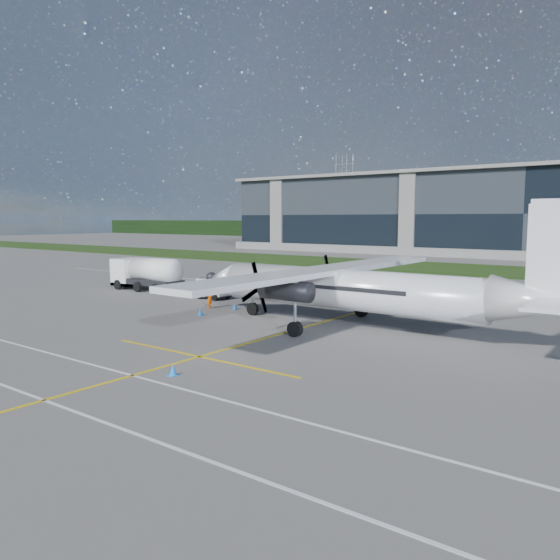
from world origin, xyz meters
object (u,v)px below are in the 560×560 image
object	(u,v)px
turboprop_aircraft	(358,266)
safety_cone_portwing	(173,370)
safety_cone_nose_stbd	(235,306)
ground_crew_person	(210,296)
pylon_west	(344,196)
safety_cone_nose_port	(200,312)
fuel_tanker_truck	(143,274)
baggage_tug	(214,289)
safety_cone_stbdwing	(403,297)

from	to	relation	value
turboprop_aircraft	safety_cone_portwing	distance (m)	13.96
safety_cone_portwing	safety_cone_nose_stbd	world-z (taller)	same
ground_crew_person	safety_cone_nose_stbd	xyz separation A→B (m)	(1.79, 0.79, -0.67)
ground_crew_person	safety_cone_portwing	distance (m)	17.60
safety_cone_portwing	pylon_west	bearing A→B (deg)	117.96
turboprop_aircraft	safety_cone_nose_port	distance (m)	11.87
safety_cone_nose_port	safety_cone_nose_stbd	distance (m)	3.29
fuel_tanker_truck	baggage_tug	size ratio (longest dim) A/B	2.90
baggage_tug	safety_cone_nose_port	bearing A→B (deg)	-53.11
turboprop_aircraft	safety_cone_nose_stbd	distance (m)	11.44
safety_cone_portwing	safety_cone_nose_stbd	xyz separation A→B (m)	(-9.29, 14.45, 0.00)
safety_cone_portwing	safety_cone_nose_port	bearing A→B (deg)	130.56
fuel_tanker_truck	safety_cone_nose_stbd	size ratio (longest dim) A/B	16.44
baggage_tug	safety_cone_stbdwing	bearing A→B (deg)	33.65
baggage_tug	ground_crew_person	size ratio (longest dim) A/B	1.55
baggage_tug	safety_cone_nose_stbd	xyz separation A→B (m)	(4.98, -2.99, -0.60)
safety_cone_nose_port	safety_cone_portwing	distance (m)	14.70
ground_crew_person	baggage_tug	bearing A→B (deg)	29.86
turboprop_aircraft	fuel_tanker_truck	world-z (taller)	turboprop_aircraft
fuel_tanker_truck	safety_cone_nose_port	bearing A→B (deg)	-24.53
pylon_west	turboprop_aircraft	bearing A→B (deg)	-59.45
turboprop_aircraft	ground_crew_person	bearing A→B (deg)	178.82
baggage_tug	safety_cone_nose_port	xyz separation A→B (m)	(4.71, -6.27, -0.60)
fuel_tanker_truck	safety_cone_nose_port	xyz separation A→B (m)	(14.06, -6.42, -1.29)
turboprop_aircraft	safety_cone_stbdwing	xyz separation A→B (m)	(-2.75, 12.72, -3.59)
pylon_west	safety_cone_portwing	distance (m)	180.56
baggage_tug	pylon_west	bearing A→B (deg)	116.35
pylon_west	baggage_tug	size ratio (longest dim) A/B	10.58
pylon_west	turboprop_aircraft	xyz separation A→B (m)	(85.90, -145.55, -11.16)
safety_cone_portwing	safety_cone_nose_stbd	size ratio (longest dim) A/B	1.00
safety_cone_nose_port	safety_cone_portwing	world-z (taller)	same
fuel_tanker_truck	ground_crew_person	size ratio (longest dim) A/B	4.48
pylon_west	ground_crew_person	distance (m)	163.34
safety_cone_nose_stbd	baggage_tug	bearing A→B (deg)	149.04
ground_crew_person	safety_cone_nose_stbd	world-z (taller)	ground_crew_person
fuel_tanker_truck	safety_cone_portwing	xyz separation A→B (m)	(23.62, -17.59, -1.29)
baggage_tug	safety_cone_portwing	distance (m)	22.54
fuel_tanker_truck	safety_cone_nose_stbd	xyz separation A→B (m)	(14.33, -3.14, -1.29)
baggage_tug	safety_cone_stbdwing	size ratio (longest dim) A/B	5.67
pylon_west	safety_cone_stbdwing	xyz separation A→B (m)	(83.14, -132.83, -14.75)
fuel_tanker_truck	safety_cone_nose_port	distance (m)	15.51
fuel_tanker_truck	safety_cone_portwing	distance (m)	29.48
turboprop_aircraft	ground_crew_person	world-z (taller)	turboprop_aircraft
fuel_tanker_truck	ground_crew_person	distance (m)	13.15
safety_cone_nose_stbd	turboprop_aircraft	bearing A→B (deg)	-5.55
safety_cone_nose_port	safety_cone_portwing	xyz separation A→B (m)	(9.56, -11.17, 0.00)
turboprop_aircraft	fuel_tanker_truck	distance (m)	25.60
ground_crew_person	safety_cone_nose_port	distance (m)	2.99
ground_crew_person	turboprop_aircraft	bearing A→B (deg)	-101.44
pylon_west	safety_cone_nose_stbd	bearing A→B (deg)	-62.54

